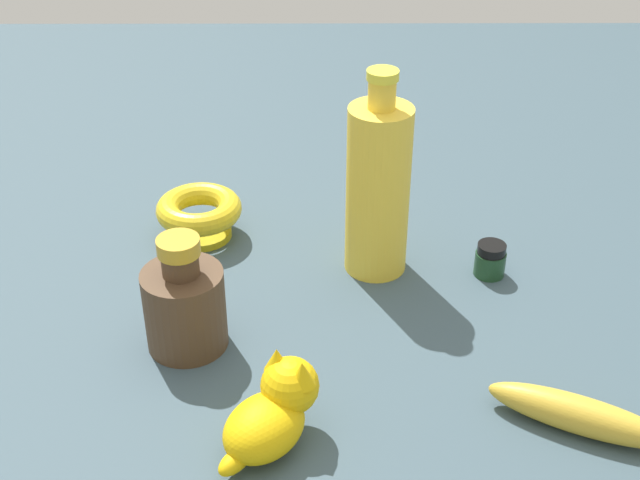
{
  "coord_description": "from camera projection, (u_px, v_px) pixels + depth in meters",
  "views": [
    {
      "loc": [
        -0.84,
        0.0,
        0.62
      ],
      "look_at": [
        0.0,
        0.0,
        0.07
      ],
      "focal_mm": 47.97,
      "sensor_mm": 36.0,
      "label": 1
    }
  ],
  "objects": [
    {
      "name": "cat_figurine",
      "position": [
        277.0,
        411.0,
        0.81
      ],
      "size": [
        0.11,
        0.11,
        0.09
      ],
      "color": "#E7B50B",
      "rests_on": "ground"
    },
    {
      "name": "bowl",
      "position": [
        202.0,
        213.0,
        1.13
      ],
      "size": [
        0.11,
        0.11,
        0.06
      ],
      "color": "gold",
      "rests_on": "ground"
    },
    {
      "name": "bottle_tall",
      "position": [
        381.0,
        188.0,
        1.03
      ],
      "size": [
        0.08,
        0.08,
        0.26
      ],
      "color": "yellow",
      "rests_on": "ground"
    },
    {
      "name": "ground",
      "position": [
        320.0,
        291.0,
        1.04
      ],
      "size": [
        2.0,
        2.0,
        0.0
      ],
      "primitive_type": "plane",
      "color": "#384C56"
    },
    {
      "name": "banana",
      "position": [
        583.0,
        415.0,
        0.84
      ],
      "size": [
        0.11,
        0.18,
        0.04
      ],
      "primitive_type": "ellipsoid",
      "rotation": [
        0.0,
        0.0,
        1.13
      ],
      "color": "gold",
      "rests_on": "ground"
    },
    {
      "name": "bottle_short",
      "position": [
        188.0,
        304.0,
        0.93
      ],
      "size": [
        0.09,
        0.09,
        0.14
      ],
      "color": "#4C3622",
      "rests_on": "ground"
    },
    {
      "name": "nail_polish_jar",
      "position": [
        493.0,
        260.0,
        1.06
      ],
      "size": [
        0.04,
        0.04,
        0.04
      ],
      "color": "#1C3F23",
      "rests_on": "ground"
    }
  ]
}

